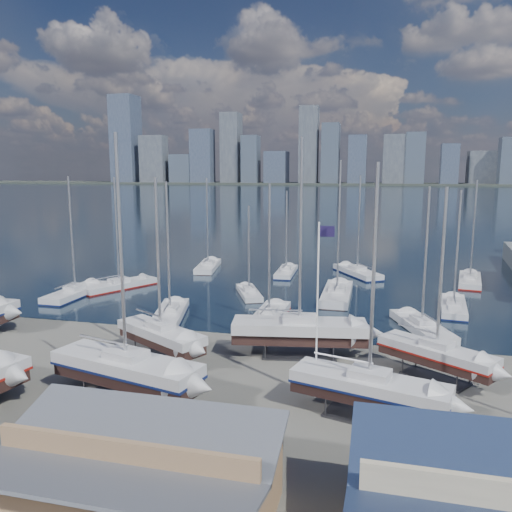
# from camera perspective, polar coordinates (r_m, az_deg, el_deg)

# --- Properties ---
(ground) EXTENTS (1400.00, 1400.00, 0.00)m
(ground) POSITION_cam_1_polar(r_m,az_deg,el_deg) (37.81, -2.70, -13.91)
(ground) COLOR #605E59
(ground) RESTS_ON ground
(water) EXTENTS (1400.00, 600.00, 0.40)m
(water) POSITION_cam_1_polar(r_m,az_deg,el_deg) (343.71, 12.13, 6.84)
(water) COLOR #182C38
(water) RESTS_ON ground
(far_shore) EXTENTS (1400.00, 80.00, 2.20)m
(far_shore) POSITION_cam_1_polar(r_m,az_deg,el_deg) (603.48, 12.90, 8.03)
(far_shore) COLOR #2D332D
(far_shore) RESTS_ON ground
(skyline) EXTENTS (639.14, 43.80, 107.69)m
(skyline) POSITION_cam_1_polar(r_m,az_deg,el_deg) (597.74, 12.26, 11.68)
(skyline) COLOR #475166
(skyline) RESTS_ON far_shore
(shed_grey) EXTENTS (12.60, 8.40, 4.17)m
(shed_grey) POSITION_cam_1_polar(r_m,az_deg,el_deg) (23.70, -14.75, -23.79)
(shed_grey) COLOR #8C6B4C
(shed_grey) RESTS_ON ground
(sailboat_cradle_2) EXTENTS (8.97, 6.62, 14.67)m
(sailboat_cradle_2) POSITION_cam_1_polar(r_m,az_deg,el_deg) (41.68, -10.85, -8.85)
(sailboat_cradle_2) COLOR #2D2D33
(sailboat_cradle_2) RESTS_ON ground
(sailboat_cradle_3) EXTENTS (11.31, 5.54, 17.49)m
(sailboat_cradle_3) POSITION_cam_1_polar(r_m,az_deg,el_deg) (35.08, -14.61, -12.35)
(sailboat_cradle_3) COLOR #2D2D33
(sailboat_cradle_3) RESTS_ON ground
(sailboat_cradle_4) EXTENTS (11.32, 4.80, 17.77)m
(sailboat_cradle_4) POSITION_cam_1_polar(r_m,az_deg,el_deg) (41.73, 4.97, -8.46)
(sailboat_cradle_4) COLOR #2D2D33
(sailboat_cradle_4) RESTS_ON ground
(sailboat_cradle_5) EXTENTS (10.03, 5.15, 15.64)m
(sailboat_cradle_5) POSITION_cam_1_polar(r_m,az_deg,el_deg) (32.28, 12.80, -14.44)
(sailboat_cradle_5) COLOR #2D2D33
(sailboat_cradle_5) RESTS_ON ground
(sailboat_cradle_6) EXTENTS (8.45, 6.88, 14.07)m
(sailboat_cradle_6) POSITION_cam_1_polar(r_m,az_deg,el_deg) (39.31, 19.91, -10.47)
(sailboat_cradle_6) COLOR #2D2D33
(sailboat_cradle_6) RESTS_ON ground
(sailboat_moored_0) EXTENTS (2.94, 10.22, 15.25)m
(sailboat_moored_0) POSITION_cam_1_polar(r_m,az_deg,el_deg) (65.12, -19.94, -4.10)
(sailboat_moored_0) COLOR black
(sailboat_moored_0) RESTS_ON water
(sailboat_moored_1) EXTENTS (7.32, 10.23, 15.11)m
(sailboat_moored_1) POSITION_cam_1_polar(r_m,az_deg,el_deg) (67.49, -15.36, -3.39)
(sailboat_moored_1) COLOR black
(sailboat_moored_1) RESTS_ON water
(sailboat_moored_2) EXTENTS (4.34, 10.13, 14.82)m
(sailboat_moored_2) POSITION_cam_1_polar(r_m,az_deg,el_deg) (78.31, -5.50, -1.31)
(sailboat_moored_2) COLOR black
(sailboat_moored_2) RESTS_ON water
(sailboat_moored_3) EXTENTS (5.09, 10.26, 14.78)m
(sailboat_moored_3) POSITION_cam_1_polar(r_m,az_deg,el_deg) (52.96, -9.79, -6.74)
(sailboat_moored_3) COLOR black
(sailboat_moored_3) RESTS_ON water
(sailboat_moored_4) EXTENTS (5.11, 7.89, 11.60)m
(sailboat_moored_4) POSITION_cam_1_polar(r_m,az_deg,el_deg) (61.43, -0.81, -4.30)
(sailboat_moored_4) COLOR black
(sailboat_moored_4) RESTS_ON water
(sailboat_moored_5) EXTENTS (2.73, 8.75, 12.96)m
(sailboat_moored_5) POSITION_cam_1_polar(r_m,az_deg,el_deg) (74.03, 3.46, -1.93)
(sailboat_moored_5) COLOR black
(sailboat_moored_5) RESTS_ON water
(sailboat_moored_6) EXTENTS (2.87, 9.80, 14.59)m
(sailboat_moored_6) POSITION_cam_1_polar(r_m,az_deg,el_deg) (51.46, 1.50, -7.08)
(sailboat_moored_6) COLOR black
(sailboat_moored_6) RESTS_ON water
(sailboat_moored_7) EXTENTS (3.24, 11.39, 17.17)m
(sailboat_moored_7) POSITION_cam_1_polar(r_m,az_deg,el_deg) (61.05, 9.24, -4.51)
(sailboat_moored_7) COLOR black
(sailboat_moored_7) RESTS_ON water
(sailboat_moored_8) EXTENTS (7.79, 10.21, 15.28)m
(sailboat_moored_8) POSITION_cam_1_polar(r_m,az_deg,el_deg) (74.99, 11.49, -1.96)
(sailboat_moored_8) COLOR black
(sailboat_moored_8) RESTS_ON water
(sailboat_moored_9) EXTENTS (5.83, 9.86, 14.39)m
(sailboat_moored_9) POSITION_cam_1_polar(r_m,az_deg,el_deg) (50.71, 18.41, -7.82)
(sailboat_moored_9) COLOR black
(sailboat_moored_9) RESTS_ON water
(sailboat_moored_10) EXTENTS (3.52, 9.44, 13.79)m
(sailboat_moored_10) POSITION_cam_1_polar(r_m,az_deg,el_deg) (59.20, 21.63, -5.54)
(sailboat_moored_10) COLOR black
(sailboat_moored_10) RESTS_ON water
(sailboat_moored_11) EXTENTS (4.29, 10.14, 14.68)m
(sailboat_moored_11) POSITION_cam_1_polar(r_m,az_deg,el_deg) (74.00, 23.24, -2.71)
(sailboat_moored_11) COLOR black
(sailboat_moored_11) RESTS_ON water
(car_b) EXTENTS (4.59, 2.88, 1.43)m
(car_b) POSITION_cam_1_polar(r_m,az_deg,el_deg) (31.73, -21.17, -18.00)
(car_b) COLOR gray
(car_b) RESTS_ON ground
(car_c) EXTENTS (2.66, 5.03, 1.35)m
(car_c) POSITION_cam_1_polar(r_m,az_deg,el_deg) (27.24, 0.16, -22.31)
(car_c) COLOR gray
(car_c) RESTS_ON ground
(car_d) EXTENTS (3.63, 5.95, 1.61)m
(car_d) POSITION_cam_1_polar(r_m,az_deg,el_deg) (26.22, 15.49, -23.74)
(car_d) COLOR gray
(car_d) RESTS_ON ground
(flagpole) EXTENTS (1.05, 0.12, 11.93)m
(flagpole) POSITION_cam_1_polar(r_m,az_deg,el_deg) (32.99, 7.19, -4.89)
(flagpole) COLOR white
(flagpole) RESTS_ON ground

